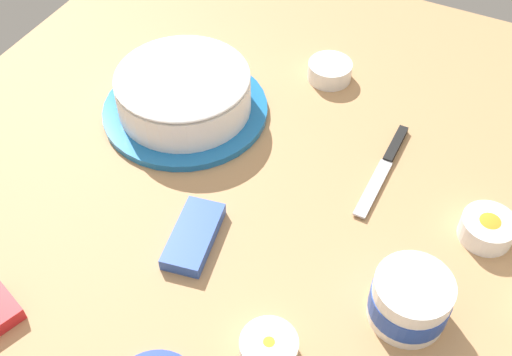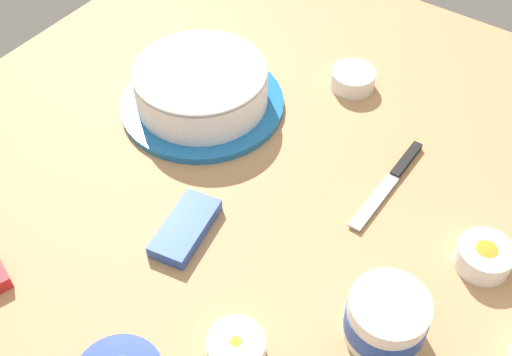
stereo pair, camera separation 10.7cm
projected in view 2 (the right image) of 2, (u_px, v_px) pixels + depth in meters
The scene contains 8 objects.
ground_plane at pixel (291, 248), 1.01m from camera, with size 1.54×1.54×0.00m, color tan.
frosted_cake at pixel (201, 87), 1.21m from camera, with size 0.32×0.32×0.10m.
frosting_tub at pixel (386, 318), 0.88m from camera, with size 0.12×0.12×0.08m.
spreading_knife at pixel (394, 176), 1.11m from camera, with size 0.24×0.02×0.01m.
sprinkle_bowl_yellow at pixel (236, 347), 0.88m from camera, with size 0.08×0.08×0.04m.
sprinkle_bowl_orange at pixel (484, 255), 0.98m from camera, with size 0.09×0.09×0.04m.
sprinkle_bowl_green at pixel (353, 78), 1.27m from camera, with size 0.09×0.09×0.04m.
candy_box_upper at pixel (186, 228), 1.03m from camera, with size 0.14×0.06×0.02m, color #2D51B2.
Camera 2 is at (-0.52, -0.30, 0.83)m, focal length 44.62 mm.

